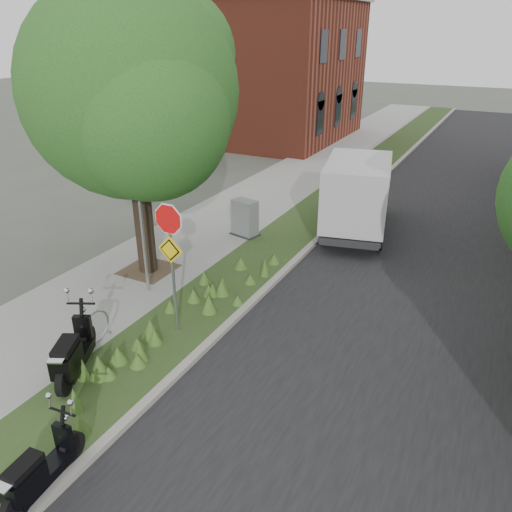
{
  "coord_description": "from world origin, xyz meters",
  "views": [
    {
      "loc": [
        4.76,
        -7.26,
        6.54
      ],
      "look_at": [
        -0.49,
        2.81,
        1.3
      ],
      "focal_mm": 35.0,
      "sensor_mm": 36.0,
      "label": 1
    }
  ],
  "objects": [
    {
      "name": "ground",
      "position": [
        0.0,
        0.0,
        0.0
      ],
      "size": [
        120.0,
        120.0,
        0.0
      ],
      "primitive_type": "plane",
      "color": "#4C5147",
      "rests_on": "ground"
    },
    {
      "name": "sidewalk_near",
      "position": [
        -4.25,
        10.0,
        0.06
      ],
      "size": [
        3.5,
        60.0,
        0.12
      ],
      "primitive_type": "cube",
      "color": "gray",
      "rests_on": "ground"
    },
    {
      "name": "verge",
      "position": [
        -1.5,
        10.0,
        0.06
      ],
      "size": [
        2.0,
        60.0,
        0.12
      ],
      "primitive_type": "cube",
      "color": "#27441D",
      "rests_on": "ground"
    },
    {
      "name": "kerb_near",
      "position": [
        -0.5,
        10.0,
        0.07
      ],
      "size": [
        0.2,
        60.0,
        0.13
      ],
      "primitive_type": "cube",
      "color": "#9E9991",
      "rests_on": "ground"
    },
    {
      "name": "road",
      "position": [
        3.0,
        10.0,
        0.01
      ],
      "size": [
        7.0,
        60.0,
        0.01
      ],
      "primitive_type": "cube",
      "color": "black",
      "rests_on": "ground"
    },
    {
      "name": "street_tree_main",
      "position": [
        -4.08,
        2.86,
        4.8
      ],
      "size": [
        6.21,
        5.54,
        7.66
      ],
      "color": "black",
      "rests_on": "ground"
    },
    {
      "name": "bare_post",
      "position": [
        -3.2,
        1.8,
        2.12
      ],
      "size": [
        0.08,
        0.08,
        4.0
      ],
      "color": "#A5A8AD",
      "rests_on": "ground"
    },
    {
      "name": "bike_hoop",
      "position": [
        -2.7,
        -0.6,
        0.5
      ],
      "size": [
        0.06,
        0.78,
        0.77
      ],
      "color": "#A5A8AD",
      "rests_on": "ground"
    },
    {
      "name": "sign_assembly",
      "position": [
        -1.4,
        0.58,
        2.33
      ],
      "size": [
        0.94,
        0.08,
        3.22
      ],
      "color": "#A5A8AD",
      "rests_on": "ground"
    },
    {
      "name": "brick_building",
      "position": [
        -9.5,
        22.0,
        4.21
      ],
      "size": [
        9.4,
        10.4,
        8.3
      ],
      "color": "maroon",
      "rests_on": "ground"
    },
    {
      "name": "scooter_near",
      "position": [
        -2.2,
        -1.77,
        0.58
      ],
      "size": [
        1.04,
        1.84,
        0.95
      ],
      "color": "black",
      "rests_on": "ground"
    },
    {
      "name": "scooter_far",
      "position": [
        -0.58,
        -4.06,
        0.51
      ],
      "size": [
        0.44,
        1.67,
        0.79
      ],
      "color": "black",
      "rests_on": "ground"
    },
    {
      "name": "box_truck",
      "position": [
        0.31,
        8.73,
        1.45
      ],
      "size": [
        2.93,
        5.22,
        2.23
      ],
      "color": "#262628",
      "rests_on": "ground"
    },
    {
      "name": "utility_cabinet",
      "position": [
        -2.8,
        6.45,
        0.7
      ],
      "size": [
        1.02,
        0.79,
        1.21
      ],
      "color": "#262628",
      "rests_on": "ground"
    }
  ]
}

